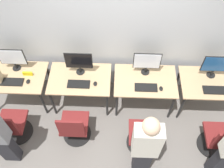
{
  "coord_description": "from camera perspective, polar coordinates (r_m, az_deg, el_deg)",
  "views": [
    {
      "loc": [
        0.09,
        -2.14,
        4.05
      ],
      "look_at": [
        0.0,
        0.14,
        0.85
      ],
      "focal_mm": 40.0,
      "sensor_mm": 36.0,
      "label": 1
    }
  ],
  "objects": [
    {
      "name": "monitor_left",
      "position": [
        4.09,
        -7.6,
        5.01
      ],
      "size": [
        0.45,
        0.14,
        0.46
      ],
      "color": "black",
      "rests_on": "desk_left"
    },
    {
      "name": "mouse_left",
      "position": [
        4.1,
        -3.86,
        0.07
      ],
      "size": [
        0.06,
        0.09,
        0.03
      ],
      "color": "black",
      "rests_on": "desk_left"
    },
    {
      "name": "desk_right",
      "position": [
        4.25,
        7.56,
        0.2
      ],
      "size": [
        1.04,
        0.68,
        0.7
      ],
      "color": "tan",
      "rests_on": "ground_plane"
    },
    {
      "name": "keyboard_far_right",
      "position": [
        4.35,
        22.39,
        -1.31
      ],
      "size": [
        0.37,
        0.16,
        0.02
      ],
      "color": "black",
      "rests_on": "desk_far_right"
    },
    {
      "name": "office_chair_far_right",
      "position": [
        4.35,
        23.19,
        -11.64
      ],
      "size": [
        0.48,
        0.48,
        0.87
      ],
      "color": "black",
      "rests_on": "ground_plane"
    },
    {
      "name": "office_chair_far_left",
      "position": [
        4.42,
        -21.88,
        -8.95
      ],
      "size": [
        0.48,
        0.48,
        0.87
      ],
      "color": "black",
      "rests_on": "ground_plane"
    },
    {
      "name": "office_chair_right",
      "position": [
        4.05,
        6.99,
        -11.99
      ],
      "size": [
        0.48,
        0.48,
        0.87
      ],
      "color": "black",
      "rests_on": "ground_plane"
    },
    {
      "name": "keyboard_right",
      "position": [
        4.09,
        7.78,
        -0.79
      ],
      "size": [
        0.37,
        0.16,
        0.02
      ],
      "color": "black",
      "rests_on": "desk_right"
    },
    {
      "name": "desk_far_left",
      "position": [
        4.57,
        -21.12,
        1.05
      ],
      "size": [
        1.04,
        0.68,
        0.7
      ],
      "color": "tan",
      "rests_on": "ground_plane"
    },
    {
      "name": "placard_far_left",
      "position": [
        4.42,
        -18.73,
        2.27
      ],
      "size": [
        0.16,
        0.03,
        0.08
      ],
      "color": "yellow",
      "rests_on": "desk_far_left"
    },
    {
      "name": "keyboard_far_left",
      "position": [
        4.44,
        -21.86,
        0.45
      ],
      "size": [
        0.37,
        0.16,
        0.02
      ],
      "color": "black",
      "rests_on": "desk_far_left"
    },
    {
      "name": "mouse_far_left",
      "position": [
        4.34,
        -18.64,
        0.55
      ],
      "size": [
        0.06,
        0.09,
        0.03
      ],
      "color": "black",
      "rests_on": "desk_far_left"
    },
    {
      "name": "desk_far_right",
      "position": [
        4.51,
        21.64,
        -0.25
      ],
      "size": [
        1.04,
        0.68,
        0.7
      ],
      "color": "tan",
      "rests_on": "ground_plane"
    },
    {
      "name": "ground_plane",
      "position": [
        4.58,
        -0.07,
        -7.59
      ],
      "size": [
        20.0,
        20.0,
        0.0
      ],
      "primitive_type": "plane",
      "color": "slate"
    },
    {
      "name": "monitor_far_left",
      "position": [
        4.42,
        -21.87,
        5.52
      ],
      "size": [
        0.45,
        0.14,
        0.46
      ],
      "color": "black",
      "rests_on": "desk_far_left"
    },
    {
      "name": "wall_back",
      "position": [
        3.96,
        0.38,
        12.6
      ],
      "size": [
        12.0,
        0.05,
        2.8
      ],
      "color": "#B7BCC1",
      "rests_on": "ground_plane"
    },
    {
      "name": "mouse_right",
      "position": [
        4.11,
        11.14,
        -1.03
      ],
      "size": [
        0.06,
        0.09,
        0.03
      ],
      "color": "black",
      "rests_on": "desk_right"
    },
    {
      "name": "desk_left",
      "position": [
        4.28,
        -7.31,
        0.66
      ],
      "size": [
        1.04,
        0.68,
        0.7
      ],
      "color": "tan",
      "rests_on": "ground_plane"
    },
    {
      "name": "monitor_right",
      "position": [
        4.09,
        7.98,
        4.98
      ],
      "size": [
        0.45,
        0.14,
        0.46
      ],
      "color": "black",
      "rests_on": "desk_right"
    },
    {
      "name": "office_chair_left",
      "position": [
        4.14,
        -8.57,
        -9.92
      ],
      "size": [
        0.48,
        0.48,
        0.87
      ],
      "color": "black",
      "rests_on": "ground_plane"
    },
    {
      "name": "keyboard_left",
      "position": [
        4.13,
        -7.64,
        -0.03
      ],
      "size": [
        0.37,
        0.16,
        0.02
      ],
      "color": "black",
      "rests_on": "desk_left"
    },
    {
      "name": "person_right",
      "position": [
        3.43,
        7.57,
        -14.1
      ],
      "size": [
        0.36,
        0.21,
        1.61
      ],
      "color": "#232328",
      "rests_on": "ground_plane"
    },
    {
      "name": "monitor_far_right",
      "position": [
        4.34,
        22.65,
        4.0
      ],
      "size": [
        0.45,
        0.14,
        0.46
      ],
      "color": "black",
      "rests_on": "desk_far_right"
    }
  ]
}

